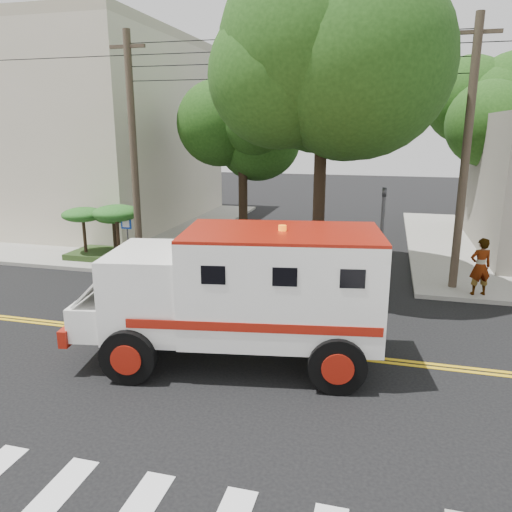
# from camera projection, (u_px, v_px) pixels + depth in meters

# --- Properties ---
(ground) EXTENTS (100.00, 100.00, 0.00)m
(ground) POSITION_uv_depth(u_px,v_px,m) (226.00, 343.00, 13.22)
(ground) COLOR black
(ground) RESTS_ON ground
(sidewalk_nw) EXTENTS (17.00, 17.00, 0.15)m
(sidewalk_nw) POSITION_uv_depth(u_px,v_px,m) (78.00, 224.00, 29.18)
(sidewalk_nw) COLOR gray
(sidewalk_nw) RESTS_ON ground
(building_left) EXTENTS (16.00, 14.00, 10.00)m
(building_left) POSITION_uv_depth(u_px,v_px,m) (56.00, 134.00, 29.81)
(building_left) COLOR beige
(building_left) RESTS_ON sidewalk_nw
(utility_pole_left) EXTENTS (0.28, 0.28, 9.00)m
(utility_pole_left) POSITION_uv_depth(u_px,v_px,m) (134.00, 156.00, 19.10)
(utility_pole_left) COLOR #382D23
(utility_pole_left) RESTS_ON ground
(utility_pole_right) EXTENTS (0.28, 0.28, 9.00)m
(utility_pole_right) POSITION_uv_depth(u_px,v_px,m) (465.00, 160.00, 16.34)
(utility_pole_right) COLOR #382D23
(utility_pole_right) RESTS_ON ground
(tree_main) EXTENTS (6.08, 5.70, 9.85)m
(tree_main) POSITION_uv_depth(u_px,v_px,m) (335.00, 77.00, 16.75)
(tree_main) COLOR black
(tree_main) RESTS_ON ground
(tree_left) EXTENTS (4.48, 4.20, 7.70)m
(tree_left) POSITION_uv_depth(u_px,v_px,m) (248.00, 123.00, 23.48)
(tree_left) COLOR black
(tree_left) RESTS_ON ground
(tree_right) EXTENTS (4.80, 4.50, 8.20)m
(tree_right) POSITION_uv_depth(u_px,v_px,m) (497.00, 116.00, 24.27)
(tree_right) COLOR black
(tree_right) RESTS_ON ground
(traffic_signal) EXTENTS (0.15, 0.18, 3.60)m
(traffic_signal) POSITION_uv_depth(u_px,v_px,m) (382.00, 228.00, 16.96)
(traffic_signal) COLOR #3F3F42
(traffic_signal) RESTS_ON ground
(accessibility_sign) EXTENTS (0.45, 0.10, 2.02)m
(accessibility_sign) POSITION_uv_depth(u_px,v_px,m) (127.00, 234.00, 20.19)
(accessibility_sign) COLOR #3F3F42
(accessibility_sign) RESTS_ON ground
(palm_planter) EXTENTS (3.52, 2.63, 2.36)m
(palm_planter) POSITION_uv_depth(u_px,v_px,m) (105.00, 224.00, 20.85)
(palm_planter) COLOR #1E3314
(palm_planter) RESTS_ON sidewalk_nw
(armored_truck) EXTENTS (7.51, 3.84, 3.27)m
(armored_truck) POSITION_uv_depth(u_px,v_px,m) (242.00, 289.00, 11.74)
(armored_truck) COLOR white
(armored_truck) RESTS_ON ground
(pedestrian_a) EXTENTS (0.80, 0.64, 1.93)m
(pedestrian_a) POSITION_uv_depth(u_px,v_px,m) (480.00, 267.00, 16.36)
(pedestrian_a) COLOR gray
(pedestrian_a) RESTS_ON sidewalk_ne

